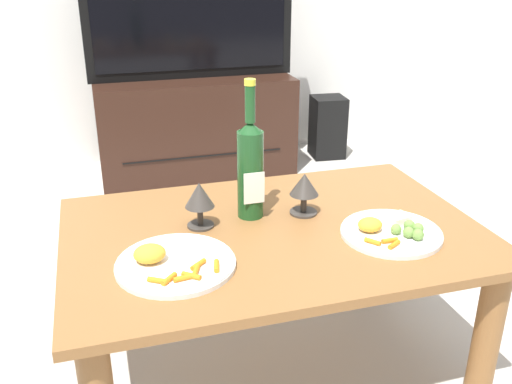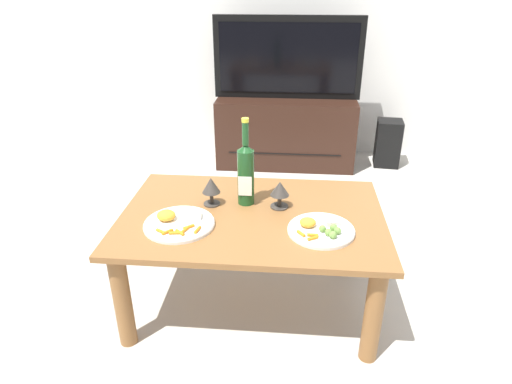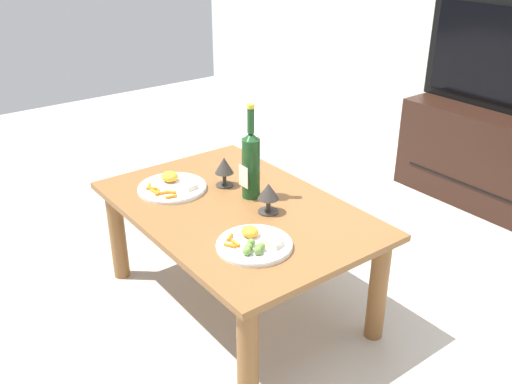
% 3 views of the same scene
% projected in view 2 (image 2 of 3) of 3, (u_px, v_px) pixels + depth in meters
% --- Properties ---
extents(ground_plane, '(6.40, 6.40, 0.00)m').
position_uv_depth(ground_plane, '(253.00, 300.00, 2.04)').
color(ground_plane, '#B7B2A8').
extents(dining_table, '(1.09, 0.73, 0.45)m').
position_uv_depth(dining_table, '(252.00, 230.00, 1.87)').
color(dining_table, brown).
rests_on(dining_table, ground_plane).
extents(tv_stand, '(1.04, 0.46, 0.52)m').
position_uv_depth(tv_stand, '(286.00, 131.00, 3.43)').
color(tv_stand, black).
rests_on(tv_stand, ground_plane).
extents(tv_screen, '(1.08, 0.05, 0.58)m').
position_uv_depth(tv_screen, '(288.00, 58.00, 3.18)').
color(tv_screen, black).
rests_on(tv_screen, tv_stand).
extents(floor_speaker, '(0.20, 0.20, 0.36)m').
position_uv_depth(floor_speaker, '(388.00, 143.00, 3.41)').
color(floor_speaker, black).
rests_on(floor_speaker, ground_plane).
extents(wine_bottle, '(0.07, 0.07, 0.38)m').
position_uv_depth(wine_bottle, '(246.00, 172.00, 1.86)').
color(wine_bottle, '#19471E').
rests_on(wine_bottle, dining_table).
extents(goblet_left, '(0.08, 0.08, 0.13)m').
position_uv_depth(goblet_left, '(211.00, 187.00, 1.87)').
color(goblet_left, '#38332D').
rests_on(goblet_left, dining_table).
extents(goblet_right, '(0.08, 0.08, 0.12)m').
position_uv_depth(goblet_right, '(280.00, 190.00, 1.85)').
color(goblet_right, '#38332D').
rests_on(goblet_right, dining_table).
extents(dinner_plate_left, '(0.28, 0.28, 0.05)m').
position_uv_depth(dinner_plate_left, '(178.00, 223.00, 1.74)').
color(dinner_plate_left, white).
rests_on(dinner_plate_left, dining_table).
extents(dinner_plate_right, '(0.26, 0.26, 0.05)m').
position_uv_depth(dinner_plate_right, '(321.00, 229.00, 1.70)').
color(dinner_plate_right, white).
rests_on(dinner_plate_right, dining_table).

